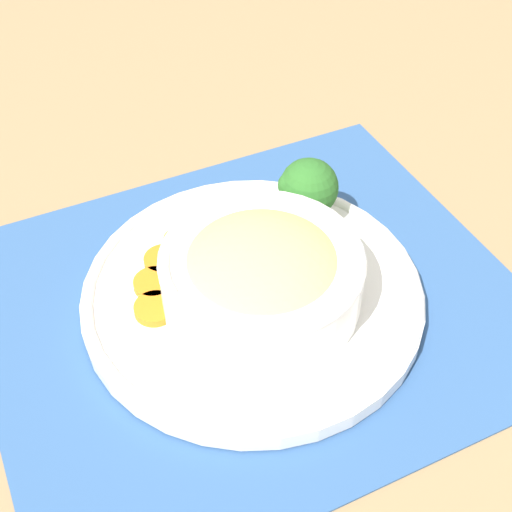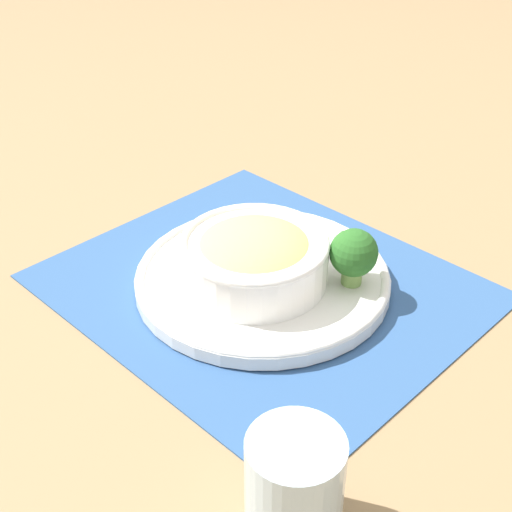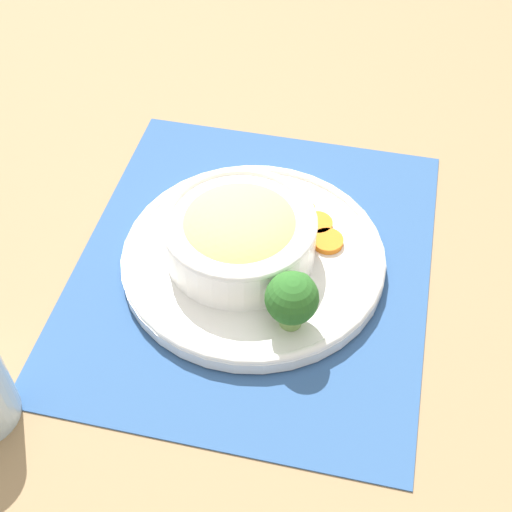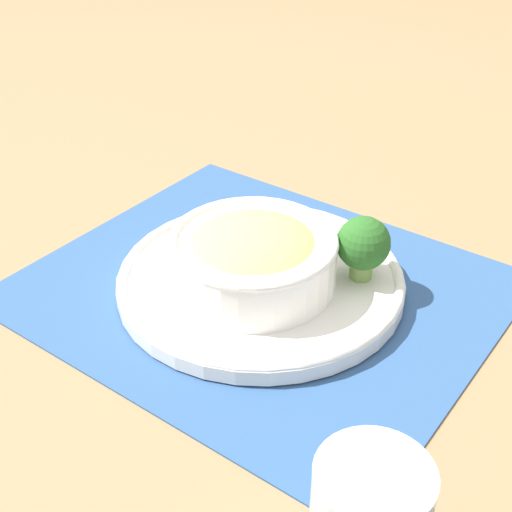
% 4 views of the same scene
% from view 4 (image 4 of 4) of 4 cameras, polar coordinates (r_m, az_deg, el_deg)
% --- Properties ---
extents(ground_plane, '(4.00, 4.00, 0.00)m').
position_cam_4_polar(ground_plane, '(0.77, 0.37, -2.74)').
color(ground_plane, '#8C704C').
extents(placemat, '(0.51, 0.45, 0.00)m').
position_cam_4_polar(placemat, '(0.77, 0.37, -2.62)').
color(placemat, '#2D5184').
rests_on(placemat, ground_plane).
extents(plate, '(0.31, 0.31, 0.02)m').
position_cam_4_polar(plate, '(0.76, 0.37, -1.81)').
color(plate, white).
rests_on(plate, placemat).
extents(bowl, '(0.17, 0.17, 0.07)m').
position_cam_4_polar(bowl, '(0.73, -0.56, 0.16)').
color(bowl, white).
rests_on(bowl, plate).
extents(broccoli_floret, '(0.06, 0.06, 0.07)m').
position_cam_4_polar(broccoli_floret, '(0.74, 8.55, 0.96)').
color(broccoli_floret, '#759E51').
rests_on(broccoli_floret, plate).
extents(carrot_slice_near, '(0.04, 0.04, 0.01)m').
position_cam_4_polar(carrot_slice_near, '(0.83, 1.71, 2.10)').
color(carrot_slice_near, orange).
rests_on(carrot_slice_near, plate).
extents(carrot_slice_middle, '(0.04, 0.04, 0.01)m').
position_cam_4_polar(carrot_slice_middle, '(0.83, -0.36, 2.16)').
color(carrot_slice_middle, orange).
rests_on(carrot_slice_middle, plate).
extents(carrot_slice_far, '(0.04, 0.04, 0.01)m').
position_cam_4_polar(carrot_slice_far, '(0.82, -2.37, 1.85)').
color(carrot_slice_far, orange).
rests_on(carrot_slice_far, plate).
extents(carrot_slice_extra, '(0.04, 0.04, 0.01)m').
position_cam_4_polar(carrot_slice_extra, '(0.81, -4.13, 1.20)').
color(carrot_slice_extra, orange).
rests_on(carrot_slice_extra, plate).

